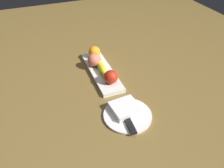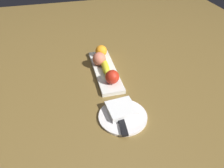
% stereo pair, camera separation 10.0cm
% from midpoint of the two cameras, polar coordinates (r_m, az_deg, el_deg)
% --- Properties ---
extents(ground_plane, '(2.40, 2.40, 0.00)m').
position_cam_midpoint_polar(ground_plane, '(1.15, 0.81, 2.66)').
color(ground_plane, brown).
extents(fruit_tray, '(0.38, 0.11, 0.02)m').
position_cam_midpoint_polar(fruit_tray, '(1.16, 0.48, 3.30)').
color(fruit_tray, white).
rests_on(fruit_tray, ground_plane).
extents(apple, '(0.07, 0.07, 0.07)m').
position_cam_midpoint_polar(apple, '(1.04, 2.83, 1.76)').
color(apple, red).
rests_on(apple, fruit_tray).
extents(banana, '(0.17, 0.05, 0.04)m').
position_cam_midpoint_polar(banana, '(1.13, 0.72, 4.13)').
color(banana, yellow).
rests_on(banana, fruit_tray).
extents(orange_near_apple, '(0.07, 0.07, 0.07)m').
position_cam_midpoint_polar(orange_near_apple, '(1.25, -0.50, 8.49)').
color(orange_near_apple, orange).
rests_on(orange_near_apple, fruit_tray).
extents(peach, '(0.07, 0.07, 0.07)m').
position_cam_midpoint_polar(peach, '(1.17, -0.89, 6.46)').
color(peach, '#DA7357').
rests_on(peach, fruit_tray).
extents(dinner_plate, '(0.20, 0.20, 0.01)m').
position_cam_midpoint_polar(dinner_plate, '(0.92, 5.71, -8.58)').
color(dinner_plate, white).
rests_on(dinner_plate, ground_plane).
extents(folded_napkin, '(0.12, 0.12, 0.03)m').
position_cam_midpoint_polar(folded_napkin, '(0.92, 5.28, -6.68)').
color(folded_napkin, white).
rests_on(folded_napkin, dinner_plate).
extents(knife, '(0.18, 0.03, 0.01)m').
position_cam_midpoint_polar(knife, '(0.88, 5.95, -10.37)').
color(knife, silver).
rests_on(knife, dinner_plate).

